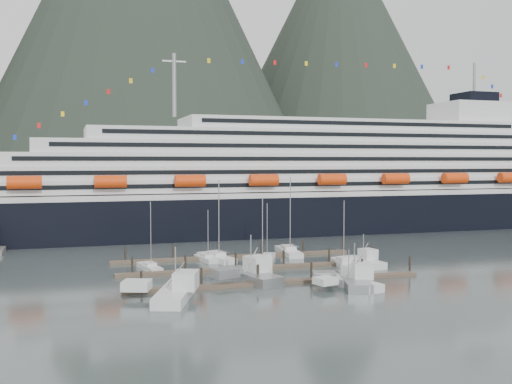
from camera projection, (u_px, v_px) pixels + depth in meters
ground at (286, 271)px, 104.13m from camera, size 1600.00×1600.00×0.00m
mountains at (148, 32)px, 672.02m from camera, size 870.00×440.00×420.00m
cruise_ship at (319, 187)px, 164.83m from camera, size 210.00×30.40×50.30m
dock_near at (279, 282)px, 93.16m from camera, size 48.18×2.28×3.20m
dock_mid at (254, 268)px, 105.55m from camera, size 48.18×2.28×3.20m
dock_far at (235, 256)px, 117.93m from camera, size 48.18×2.28×3.20m
sailboat_b at (150, 267)px, 105.15m from camera, size 3.69×8.79×12.39m
sailboat_c at (262, 271)px, 101.33m from camera, size 4.02×9.12×13.34m
sailboat_d at (268, 259)px, 114.61m from camera, size 6.01×9.82×11.51m
sailboat_e at (216, 258)px, 114.89m from camera, size 5.62×11.50×16.01m
sailboat_f at (207, 259)px, 114.26m from camera, size 3.45×8.05×10.20m
sailboat_g at (289, 252)px, 122.50m from camera, size 4.12×12.23×16.46m
sailboat_h at (342, 263)px, 109.47m from camera, size 4.11×8.86×12.39m
trawler_a at (174, 291)px, 83.27m from camera, size 11.86×14.94×7.99m
trawler_b at (250, 275)px, 94.98m from camera, size 10.63×13.22×8.22m
trawler_c at (348, 281)px, 91.08m from camera, size 9.39×12.52×6.15m
trawler_d at (353, 280)px, 91.44m from camera, size 10.05×12.72×7.27m
trawler_e at (363, 261)px, 108.86m from camera, size 7.82×10.25×6.40m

